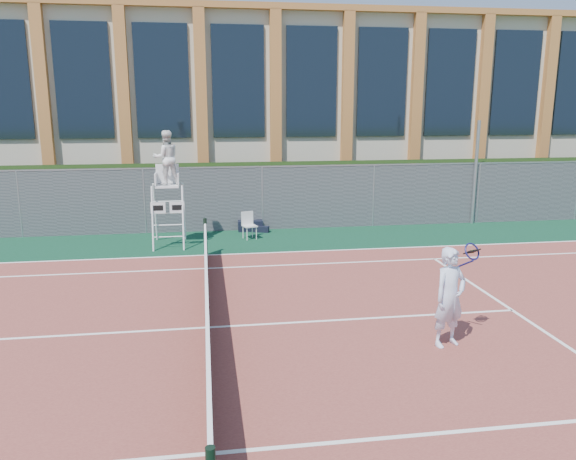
{
  "coord_description": "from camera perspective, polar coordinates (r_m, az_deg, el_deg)",
  "views": [
    {
      "loc": [
        0.03,
        -10.41,
        4.28
      ],
      "look_at": [
        2.04,
        3.0,
        1.26
      ],
      "focal_mm": 35.0,
      "sensor_mm": 36.0,
      "label": 1
    }
  ],
  "objects": [
    {
      "name": "ground",
      "position": [
        11.25,
        -8.14,
        -9.93
      ],
      "size": [
        120.0,
        120.0,
        0.0
      ],
      "primitive_type": "plane",
      "color": "#233814"
    },
    {
      "name": "apron",
      "position": [
        12.18,
        -8.19,
        -8.12
      ],
      "size": [
        36.0,
        20.0,
        0.01
      ],
      "primitive_type": "cube",
      "color": "#0C3721",
      "rests_on": "ground"
    },
    {
      "name": "tennis_court",
      "position": [
        11.25,
        -8.14,
        -9.83
      ],
      "size": [
        23.77,
        10.97,
        0.02
      ],
      "primitive_type": "cube",
      "color": "brown",
      "rests_on": "apron"
    },
    {
      "name": "tennis_net",
      "position": [
        11.06,
        -8.22,
        -7.36
      ],
      "size": [
        0.1,
        11.3,
        1.1
      ],
      "color": "black",
      "rests_on": "ground"
    },
    {
      "name": "fence",
      "position": [
        19.47,
        -8.49,
        3.02
      ],
      "size": [
        40.0,
        0.06,
        2.2
      ],
      "primitive_type": null,
      "color": "#595E60",
      "rests_on": "ground"
    },
    {
      "name": "hedge",
      "position": [
        20.66,
        -8.5,
        3.56
      ],
      "size": [
        40.0,
        1.4,
        2.2
      ],
      "primitive_type": "cube",
      "color": "black",
      "rests_on": "ground"
    },
    {
      "name": "building",
      "position": [
        28.36,
        -8.76,
        12.14
      ],
      "size": [
        45.0,
        10.6,
        8.22
      ],
      "color": "beige",
      "rests_on": "ground"
    },
    {
      "name": "steel_pole",
      "position": [
        21.59,
        18.51,
        5.53
      ],
      "size": [
        0.12,
        0.12,
        3.76
      ],
      "primitive_type": "cylinder",
      "color": "#9EA0A5",
      "rests_on": "ground"
    },
    {
      "name": "umpire_chair",
      "position": [
        17.57,
        -12.26,
        6.86
      ],
      "size": [
        1.0,
        1.54,
        3.59
      ],
      "color": "white",
      "rests_on": "ground"
    },
    {
      "name": "plastic_chair",
      "position": [
        18.36,
        -4.04,
        0.73
      ],
      "size": [
        0.52,
        0.52,
        0.88
      ],
      "color": "silver",
      "rests_on": "apron"
    },
    {
      "name": "sports_bag_near",
      "position": [
        19.5,
        -3.84,
        0.43
      ],
      "size": [
        0.86,
        0.36,
        0.36
      ],
      "primitive_type": "cube",
      "rotation": [
        0.0,
        0.0,
        -0.02
      ],
      "color": "black",
      "rests_on": "apron"
    },
    {
      "name": "sports_bag_far",
      "position": [
        19.33,
        -2.71,
        0.09
      ],
      "size": [
        0.56,
        0.37,
        0.21
      ],
      "primitive_type": "cube",
      "rotation": [
        0.0,
        0.0,
        -0.32
      ],
      "color": "black",
      "rests_on": "apron"
    },
    {
      "name": "tennis_player",
      "position": [
        10.46,
        16.12,
        -6.55
      ],
      "size": [
        1.06,
        0.77,
        1.82
      ],
      "color": "silver",
      "rests_on": "tennis_court"
    }
  ]
}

